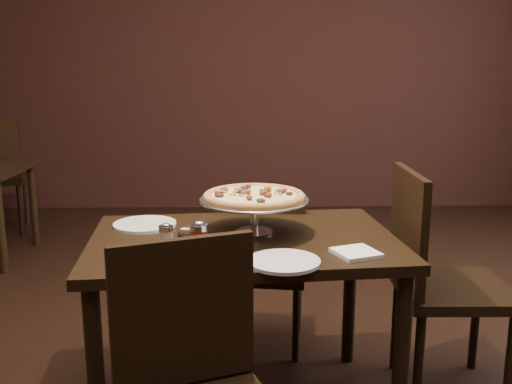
{
  "coord_description": "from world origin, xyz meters",
  "views": [
    {
      "loc": [
        -0.02,
        -2.22,
        1.41
      ],
      "look_at": [
        0.03,
        -0.0,
        0.92
      ],
      "focal_mm": 40.0,
      "sensor_mm": 36.0,
      "label": 1
    }
  ],
  "objects": [
    {
      "name": "chair_side",
      "position": [
        0.8,
        0.07,
        0.54
      ],
      "size": [
        0.47,
        0.47,
        0.99
      ],
      "rotation": [
        0.0,
        0.0,
        1.56
      ],
      "color": "black",
      "rests_on": "ground"
    },
    {
      "name": "plate_left",
      "position": [
        -0.44,
        0.12,
        0.76
      ],
      "size": [
        0.26,
        0.26,
        0.01
      ],
      "primitive_type": "cylinder",
      "color": "white",
      "rests_on": "dining_table"
    },
    {
      "name": "packet_caddy",
      "position": [
        -0.22,
        -0.19,
        0.78
      ],
      "size": [
        0.1,
        0.1,
        0.08
      ],
      "rotation": [
        0.0,
        0.0,
        -0.28
      ],
      "color": "black",
      "rests_on": "dining_table"
    },
    {
      "name": "dining_table",
      "position": [
        -0.02,
        -0.05,
        0.65
      ],
      "size": [
        1.27,
        0.91,
        0.75
      ],
      "rotation": [
        0.0,
        0.0,
        0.09
      ],
      "color": "black",
      "rests_on": "ground"
    },
    {
      "name": "plate_near",
      "position": [
        0.12,
        -0.36,
        0.76
      ],
      "size": [
        0.25,
        0.25,
        0.01
      ],
      "primitive_type": "cylinder",
      "color": "white",
      "rests_on": "dining_table"
    },
    {
      "name": "serving_spatula",
      "position": [
        0.06,
        -0.05,
        0.9
      ],
      "size": [
        0.15,
        0.15,
        0.02
      ],
      "rotation": [
        0.0,
        0.0,
        -0.99
      ],
      "color": "silver",
      "rests_on": "pizza_stand"
    },
    {
      "name": "parmesan_shaker",
      "position": [
        -0.31,
        -0.18,
        0.8
      ],
      "size": [
        0.05,
        0.05,
        0.09
      ],
      "color": "beige",
      "rests_on": "dining_table"
    },
    {
      "name": "napkin_stack",
      "position": [
        0.38,
        -0.28,
        0.76
      ],
      "size": [
        0.19,
        0.19,
        0.02
      ],
      "primitive_type": "cube",
      "rotation": [
        0.0,
        0.0,
        0.37
      ],
      "color": "white",
      "rests_on": "dining_table"
    },
    {
      "name": "room",
      "position": [
        0.06,
        0.03,
        1.4
      ],
      "size": [
        6.04,
        7.04,
        2.84
      ],
      "color": "black",
      "rests_on": "ground"
    },
    {
      "name": "pepper_flake_shaker",
      "position": [
        -0.18,
        -0.24,
        0.81
      ],
      "size": [
        0.07,
        0.07,
        0.12
      ],
      "color": "maroon",
      "rests_on": "dining_table"
    },
    {
      "name": "chair_far",
      "position": [
        0.08,
        0.45,
        0.46
      ],
      "size": [
        0.44,
        0.44,
        0.84
      ],
      "rotation": [
        0.0,
        0.0,
        3.01
      ],
      "color": "black",
      "rests_on": "ground"
    },
    {
      "name": "pizza_stand",
      "position": [
        0.02,
        0.01,
        0.9
      ],
      "size": [
        0.44,
        0.44,
        0.18
      ],
      "color": "silver",
      "rests_on": "dining_table"
    }
  ]
}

